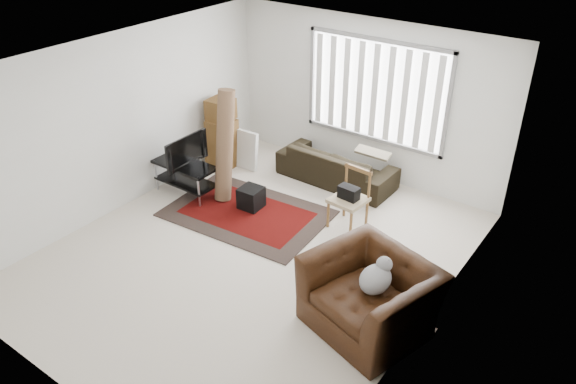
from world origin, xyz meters
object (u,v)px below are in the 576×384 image
sofa (337,161)px  armchair (371,291)px  side_chair (349,197)px  moving_boxes (222,135)px  tv_stand (185,172)px

sofa → armchair: bearing=128.7°
side_chair → armchair: 2.13m
sofa → armchair: armchair is taller
moving_boxes → sofa: 2.10m
moving_boxes → side_chair: 2.89m
armchair → tv_stand: bearing=-177.7°
moving_boxes → armchair: (4.14, -2.13, -0.07)m
sofa → side_chair: (0.87, -1.08, 0.11)m
sofa → side_chair: 1.39m
side_chair → tv_stand: bearing=-160.1°
sofa → tv_stand: bearing=46.1°
tv_stand → armchair: size_ratio=0.66×
armchair → moving_boxes: bearing=169.1°
tv_stand → armchair: (3.94, -0.99, 0.11)m
sofa → side_chair: bearing=129.9°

